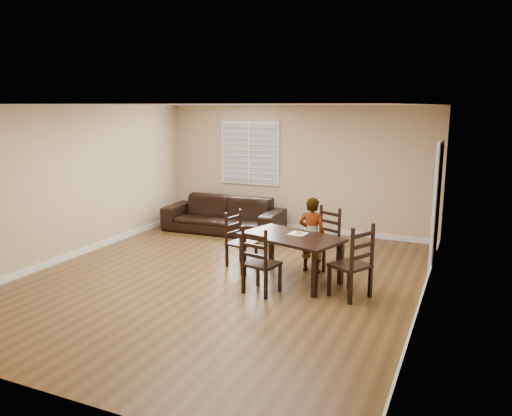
# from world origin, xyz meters

# --- Properties ---
(ground) EXTENTS (7.00, 7.00, 0.00)m
(ground) POSITION_xyz_m (0.00, 0.00, 0.00)
(ground) COLOR brown
(ground) RESTS_ON ground
(room) EXTENTS (6.04, 7.04, 2.72)m
(room) POSITION_xyz_m (0.04, 0.18, 1.81)
(room) COLOR #CCAA8A
(room) RESTS_ON ground
(dining_table) EXTENTS (1.72, 1.28, 0.72)m
(dining_table) POSITION_xyz_m (1.01, 0.40, 0.63)
(dining_table) COLOR black
(dining_table) RESTS_ON ground
(chair_near) EXTENTS (0.59, 0.57, 1.02)m
(chair_near) POSITION_xyz_m (1.31, 1.34, 0.46)
(chair_near) COLOR black
(chair_near) RESTS_ON ground
(chair_far) EXTENTS (0.53, 0.51, 1.01)m
(chair_far) POSITION_xyz_m (0.78, -0.39, 0.46)
(chair_far) COLOR black
(chair_far) RESTS_ON ground
(chair_left) EXTENTS (0.49, 0.51, 0.94)m
(chair_left) POSITION_xyz_m (-0.11, 0.74, 0.43)
(chair_left) COLOR black
(chair_left) RESTS_ON ground
(chair_right) EXTENTS (0.63, 0.65, 1.09)m
(chair_right) POSITION_xyz_m (2.13, 0.03, 0.49)
(chair_right) COLOR black
(chair_right) RESTS_ON ground
(child) EXTENTS (0.47, 0.32, 1.25)m
(child) POSITION_xyz_m (1.17, 0.93, 0.62)
(child) COLOR gray
(child) RESTS_ON ground
(napkin) EXTENTS (0.29, 0.29, 0.00)m
(napkin) POSITION_xyz_m (1.06, 0.57, 0.72)
(napkin) COLOR beige
(napkin) RESTS_ON dining_table
(donut) EXTENTS (0.11, 0.11, 0.04)m
(donut) POSITION_xyz_m (1.08, 0.56, 0.74)
(donut) COLOR gold
(donut) RESTS_ON napkin
(sofa) EXTENTS (2.61, 1.10, 0.75)m
(sofa) POSITION_xyz_m (-1.38, 2.70, 0.38)
(sofa) COLOR black
(sofa) RESTS_ON ground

